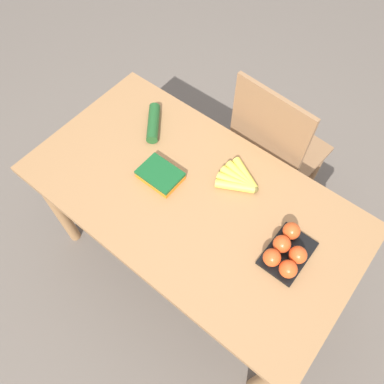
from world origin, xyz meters
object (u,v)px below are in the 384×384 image
Objects in this scene: banana_bunch at (240,180)px; cucumber_near at (153,123)px; tomato_pack at (287,251)px; carrot_bag at (160,175)px; chair at (273,151)px.

cucumber_near reaches higher than banana_bunch.
tomato_pack reaches higher than carrot_bag.
tomato_pack is (0.35, -0.55, 0.26)m from chair.
chair is 0.64m from cucumber_near.
cucumber_near reaches higher than carrot_bag.
tomato_pack is at bearing 2.99° from carrot_bag.
cucumber_near is (-0.44, -0.39, 0.25)m from chair.
banana_bunch is 0.35m from tomato_pack.
banana_bunch is 0.48m from cucumber_near.
chair reaches higher than banana_bunch.
carrot_bag is at bearing -177.01° from tomato_pack.
tomato_pack is 1.23× the size of carrot_bag.
banana_bunch is 1.05× the size of carrot_bag.
tomato_pack is 0.59m from carrot_bag.
chair reaches higher than cucumber_near.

